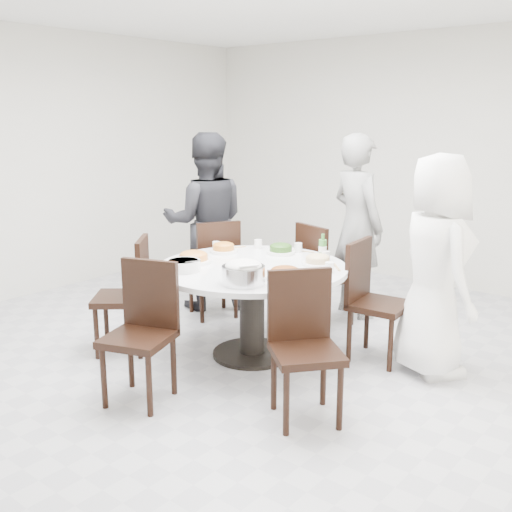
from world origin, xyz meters
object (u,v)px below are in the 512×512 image
Objects in this scene: chair_nw at (213,268)px; diner_middle at (357,226)px; chair_n at (327,274)px; chair_sw at (121,296)px; beverage_bottle at (323,247)px; chair_s at (138,335)px; rice_bowl at (243,275)px; chair_ne at (380,302)px; diner_right at (435,266)px; dining_table at (252,311)px; diner_left at (206,222)px; soup_bowl at (183,265)px; chair_se at (307,350)px.

diner_middle reaches higher than chair_nw.
chair_sw is (-0.93, -1.63, 0.00)m from chair_n.
beverage_bottle reaches higher than chair_nw.
chair_s is 3.12× the size of rice_bowl.
beverage_bottle is at bearing 116.62° from chair_nw.
chair_ne is 0.54m from diner_right.
chair_s is (-0.08, -1.10, 0.10)m from dining_table.
soup_bowl is at bearing 81.82° from diner_left.
diner_left reaches higher than chair_nw.
chair_sw is 3.65× the size of soup_bowl.
chair_s is 0.55× the size of diner_left.
chair_sw is at bearing 76.85° from chair_n.
diner_left is at bearing 51.45° from diner_middle.
dining_table is 1.11m from chair_se.
chair_nw is 1.00× the size of chair_s.
rice_bowl is 0.60m from soup_bowl.
chair_ne and chair_sw have the same top height.
chair_sw is at bearing 118.68° from chair_ne.
chair_n is 1.00× the size of chair_sw.
rice_bowl is (1.17, 0.17, 0.34)m from chair_sw.
chair_nw is 1.44m from diner_middle.
chair_s is 0.58× the size of diner_right.
chair_sw and chair_s have the same top height.
diner_middle is at bearing 66.00° from chair_s.
soup_bowl is at bearing 98.31° from diner_middle.
chair_ne is at bearing 118.92° from chair_nw.
chair_sw is 4.36× the size of beverage_bottle.
chair_s is at bearing 91.17° from diner_right.
chair_s is at bearing 75.99° from diner_left.
rice_bowl is at bearing 116.20° from chair_se.
diner_right reaches higher than dining_table.
chair_nw is 1.00× the size of chair_sw.
chair_sw is 3.12× the size of rice_bowl.
chair_nw is 3.65× the size of soup_bowl.
diner_left is at bearing 80.89° from chair_ne.
chair_sw is at bearing 84.85° from diner_middle.
dining_table is at bearing 104.24° from chair_n.
dining_table is 0.77m from beverage_bottle.
beverage_bottle reaches higher than chair_se.
chair_n is (-0.78, 0.45, 0.00)m from chair_ne.
dining_table is 1.58× the size of chair_s.
beverage_bottle reaches higher than dining_table.
soup_bowl is 1.14m from beverage_bottle.
chair_ne is 0.55× the size of diner_middle.
beverage_bottle is at bearing 45.76° from diner_right.
beverage_bottle is (-0.61, 1.09, 0.38)m from chair_se.
diner_left reaches higher than chair_sw.
diner_middle is (0.05, 0.42, 0.40)m from chair_n.
chair_n is 1.00× the size of chair_s.
diner_right is at bearing 178.00° from chair_n.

